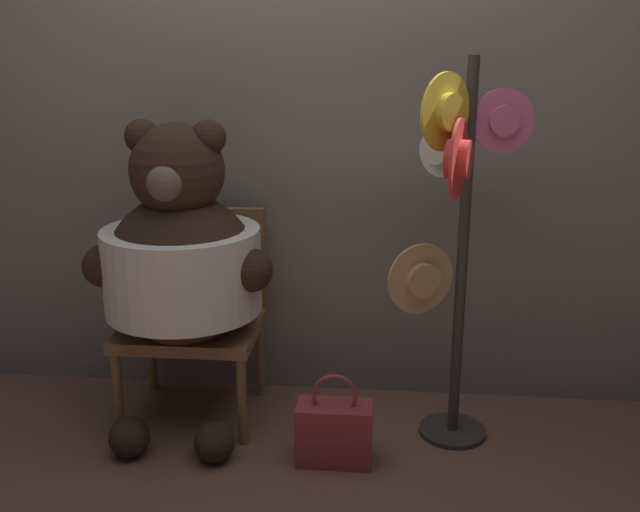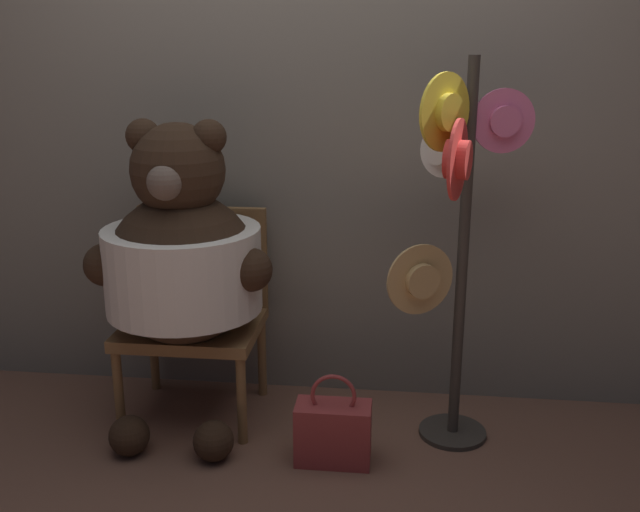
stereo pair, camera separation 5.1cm
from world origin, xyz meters
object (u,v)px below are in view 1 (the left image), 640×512
Objects in this scene: chair at (195,306)px; hat_display_rack at (453,223)px; teddy_bear at (182,260)px; handbag_on_ground at (334,431)px.

chair is 1.18m from hat_display_rack.
chair is at bearing 90.35° from teddy_bear.
hat_display_rack is 4.13× the size of handbag_on_ground.
hat_display_rack reaches higher than teddy_bear.
hat_display_rack is at bearing -1.43° from teddy_bear.
chair is 0.58× the size of hat_display_rack.
hat_display_rack reaches higher than handbag_on_ground.
hat_display_rack is (1.07, -0.19, 0.45)m from chair.
chair is 0.68× the size of teddy_bear.
teddy_bear reaches higher than handbag_on_ground.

